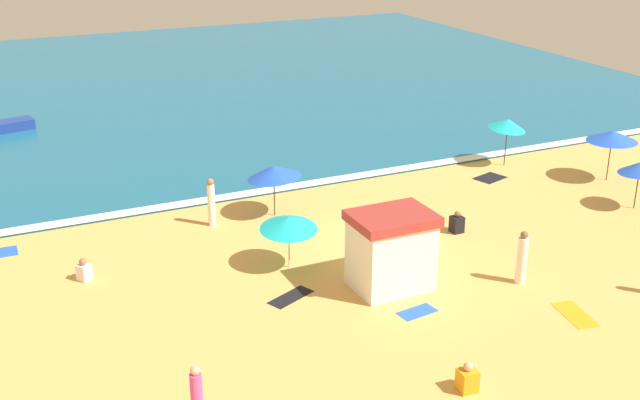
{
  "coord_description": "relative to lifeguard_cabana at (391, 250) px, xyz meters",
  "views": [
    {
      "loc": [
        -13.39,
        -23.85,
        12.28
      ],
      "look_at": [
        -1.06,
        2.67,
        0.8
      ],
      "focal_mm": 44.56,
      "sensor_mm": 36.0,
      "label": 1
    }
  ],
  "objects": [
    {
      "name": "beach_towel_4",
      "position": [
        -0.07,
        -1.83,
        -1.33
      ],
      "size": [
        1.3,
        0.77,
        0.01
      ],
      "color": "blue",
      "rests_on": "ground_plane"
    },
    {
      "name": "beachgoer_1",
      "position": [
        -7.85,
        -4.27,
        -0.56
      ],
      "size": [
        0.33,
        0.33,
        1.62
      ],
      "color": "#D84CA5",
      "rests_on": "ground_plane"
    },
    {
      "name": "beach_towel_2",
      "position": [
        -3.26,
        0.72,
        -1.33
      ],
      "size": [
        1.72,
        1.22,
        0.01
      ],
      "color": "black",
      "rests_on": "ground_plane"
    },
    {
      "name": "beachgoer_3",
      "position": [
        -9.08,
        4.78,
        -0.99
      ],
      "size": [
        0.55,
        0.55,
        0.8
      ],
      "color": "white",
      "rests_on": "ground_plane"
    },
    {
      "name": "beachgoer_2",
      "position": [
        -3.75,
        7.45,
        -0.37
      ],
      "size": [
        0.41,
        0.41,
        1.95
      ],
      "color": "white",
      "rests_on": "ground_plane"
    },
    {
      "name": "wave_breaker_foam",
      "position": [
        1.42,
        9.9,
        -1.23
      ],
      "size": [
        57.0,
        0.7,
        0.01
      ],
      "primitive_type": "cube",
      "color": "white",
      "rests_on": "ocean_water"
    },
    {
      "name": "beachgoer_7",
      "position": [
        4.55,
        2.86,
        -0.98
      ],
      "size": [
        0.45,
        0.45,
        0.86
      ],
      "color": "black",
      "rests_on": "ground_plane"
    },
    {
      "name": "ocean_water",
      "position": [
        1.42,
        31.6,
        -1.28
      ],
      "size": [
        60.0,
        44.0,
        0.1
      ],
      "primitive_type": "cube",
      "color": "#196084",
      "rests_on": "ground_plane"
    },
    {
      "name": "beach_umbrella_5",
      "position": [
        14.03,
        4.9,
        0.74
      ],
      "size": [
        2.42,
        2.41,
        2.34
      ],
      "color": "#4C3823",
      "rests_on": "ground_plane"
    },
    {
      "name": "beachgoer_5",
      "position": [
        -1.06,
        -5.93,
        -0.98
      ],
      "size": [
        0.5,
        0.5,
        0.85
      ],
      "color": "orange",
      "rests_on": "ground_plane"
    },
    {
      "name": "beach_umbrella_0",
      "position": [
        -1.15,
        7.36,
        0.53
      ],
      "size": [
        2.97,
        2.96,
        2.22
      ],
      "color": "#4C3823",
      "rests_on": "ground_plane"
    },
    {
      "name": "beach_umbrella_4",
      "position": [
        12.58,
        1.81,
        0.44
      ],
      "size": [
        2.46,
        2.46,
        2.07
      ],
      "color": "#4C3823",
      "rests_on": "ground_plane"
    },
    {
      "name": "lifeguard_cabana",
      "position": [
        0.0,
        0.0,
        0.0
      ],
      "size": [
        2.65,
        2.0,
        2.62
      ],
      "color": "white",
      "rests_on": "ground_plane"
    },
    {
      "name": "beach_umbrella_2",
      "position": [
        -2.46,
        2.75,
        0.34
      ],
      "size": [
        2.47,
        2.49,
        2.0
      ],
      "color": "silver",
      "rests_on": "ground_plane"
    },
    {
      "name": "beach_umbrella_6",
      "position": [
        11.09,
        8.52,
        0.7
      ],
      "size": [
        2.5,
        2.51,
        2.39
      ],
      "color": "#4C3823",
      "rests_on": "ground_plane"
    },
    {
      "name": "beach_towel_3",
      "position": [
        9.4,
        7.33,
        -1.33
      ],
      "size": [
        1.62,
        1.36,
        0.01
      ],
      "color": "black",
      "rests_on": "ground_plane"
    },
    {
      "name": "ground_plane",
      "position": [
        1.42,
        3.6,
        -1.33
      ],
      "size": [
        60.0,
        60.0,
        0.0
      ],
      "primitive_type": "plane",
      "color": "#E0A856"
    },
    {
      "name": "beachgoer_0",
      "position": [
        4.09,
        -1.57,
        -0.45
      ],
      "size": [
        0.48,
        0.48,
        1.87
      ],
      "color": "white",
      "rests_on": "ground_plane"
    },
    {
      "name": "beach_towel_1",
      "position": [
        4.28,
        -4.04,
        -1.33
      ],
      "size": [
        1.05,
        1.77,
        0.01
      ],
      "color": "orange",
      "rests_on": "ground_plane"
    }
  ]
}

